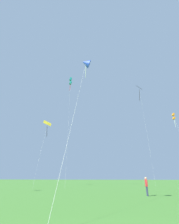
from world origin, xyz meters
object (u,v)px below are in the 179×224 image
Objects in this scene: kite_yellow_diamond at (47,126)px; person_foreground_watcher at (146,184)px; kite_orange_box at (174,117)px; kite_black_large at (140,92)px; kite_blue_delta at (86,63)px; kite_teal_box at (71,81)px.

kite_yellow_diamond reaches higher than person_foreground_watcher.
kite_yellow_diamond is at bearing 138.25° from person_foreground_watcher.
kite_orange_box is (31.09, 2.97, 1.22)m from kite_yellow_diamond.
kite_orange_box is at bearing 5.45° from kite_yellow_diamond.
kite_black_large reaches higher than kite_yellow_diamond.
kite_blue_delta is 33.62m from kite_teal_box.
kite_black_large is (24.33, 6.41, 10.56)m from kite_yellow_diamond.
kite_black_large is 15.11× the size of person_foreground_watcher.
kite_blue_delta is 0.73× the size of kite_orange_box.
kite_teal_box is (-11.20, 27.45, 15.85)m from kite_blue_delta.
person_foreground_watcher is (4.68, 7.42, -10.27)m from kite_blue_delta.
person_foreground_watcher is at bearing -41.75° from kite_yellow_diamond.
kite_black_large reaches higher than person_foreground_watcher.
kite_orange_box is at bearing -26.99° from kite_black_large.
kite_teal_box reaches higher than person_foreground_watcher.
kite_blue_delta is at bearing -103.15° from kite_black_large.
kite_orange_box reaches higher than kite_blue_delta.
kite_black_large is at bearing 14.75° from kite_yellow_diamond.
kite_orange_box is 28.33m from kite_teal_box.
kite_yellow_diamond is 14.24m from kite_teal_box.
kite_teal_box is 19.81m from kite_black_large.
kite_yellow_diamond is 31.42m from person_foreground_watcher.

